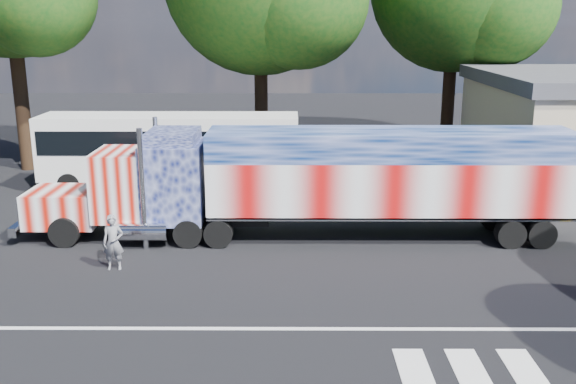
{
  "coord_description": "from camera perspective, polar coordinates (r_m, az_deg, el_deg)",
  "views": [
    {
      "loc": [
        0.1,
        -17.43,
        7.38
      ],
      "look_at": [
        0.0,
        3.0,
        1.9
      ],
      "focal_mm": 40.0,
      "sensor_mm": 36.0,
      "label": 1
    }
  ],
  "objects": [
    {
      "name": "ground",
      "position": [
        18.93,
        -0.04,
        -7.93
      ],
      "size": [
        100.0,
        100.0,
        0.0
      ],
      "primitive_type": "plane",
      "color": "black"
    },
    {
      "name": "lane_markings",
      "position": [
        15.61,
        6.34,
        -13.28
      ],
      "size": [
        30.0,
        2.67,
        0.01
      ],
      "color": "silver",
      "rests_on": "ground"
    },
    {
      "name": "semi_truck",
      "position": [
        22.05,
        2.93,
        1.12
      ],
      "size": [
        19.07,
        3.01,
        4.06
      ],
      "color": "black",
      "rests_on": "ground"
    },
    {
      "name": "coach_bus",
      "position": [
        29.28,
        -10.4,
        3.63
      ],
      "size": [
        11.45,
        2.66,
        3.33
      ],
      "color": "white",
      "rests_on": "ground"
    },
    {
      "name": "woman",
      "position": [
        20.22,
        -15.27,
        -4.34
      ],
      "size": [
        0.67,
        0.47,
        1.73
      ],
      "primitive_type": "imported",
      "rotation": [
        0.0,
        0.0,
        0.1
      ],
      "color": "slate",
      "rests_on": "ground"
    }
  ]
}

